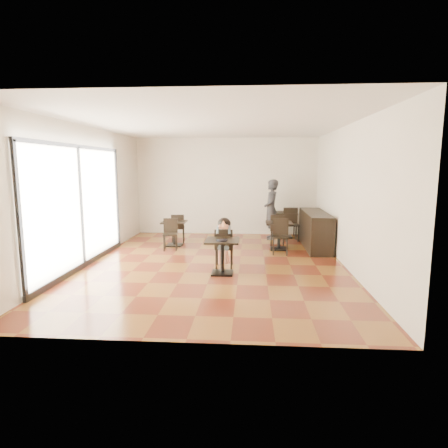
# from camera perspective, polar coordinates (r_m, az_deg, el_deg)

# --- Properties ---
(floor) EXTENTS (6.00, 8.00, 0.01)m
(floor) POSITION_cam_1_polar(r_m,az_deg,el_deg) (8.87, -1.41, -6.06)
(floor) COLOR brown
(floor) RESTS_ON ground
(ceiling) EXTENTS (6.00, 8.00, 0.01)m
(ceiling) POSITION_cam_1_polar(r_m,az_deg,el_deg) (8.62, -1.49, 14.96)
(ceiling) COLOR silver
(ceiling) RESTS_ON floor
(wall_back) EXTENTS (6.00, 0.01, 3.20)m
(wall_back) POSITION_cam_1_polar(r_m,az_deg,el_deg) (12.58, 0.32, 5.74)
(wall_back) COLOR silver
(wall_back) RESTS_ON floor
(wall_front) EXTENTS (6.00, 0.01, 3.20)m
(wall_front) POSITION_cam_1_polar(r_m,az_deg,el_deg) (4.66, -6.21, 0.41)
(wall_front) COLOR silver
(wall_front) RESTS_ON floor
(wall_left) EXTENTS (0.01, 8.00, 3.20)m
(wall_left) POSITION_cam_1_polar(r_m,az_deg,el_deg) (9.38, -20.07, 4.15)
(wall_left) COLOR silver
(wall_left) RESTS_ON floor
(wall_right) EXTENTS (0.01, 8.00, 3.20)m
(wall_right) POSITION_cam_1_polar(r_m,az_deg,el_deg) (8.83, 18.37, 3.98)
(wall_right) COLOR silver
(wall_right) RESTS_ON floor
(storefront_window) EXTENTS (0.04, 4.50, 2.60)m
(storefront_window) POSITION_cam_1_polar(r_m,az_deg,el_deg) (8.93, -21.13, 2.59)
(storefront_window) COLOR white
(storefront_window) RESTS_ON floor
(child_table) EXTENTS (0.70, 0.70, 0.74)m
(child_table) POSITION_cam_1_polar(r_m,az_deg,el_deg) (7.96, -0.26, -5.03)
(child_table) COLOR black
(child_table) RESTS_ON floor
(child_chair) EXTENTS (0.40, 0.40, 0.89)m
(child_chair) POSITION_cam_1_polar(r_m,az_deg,el_deg) (8.48, 0.02, -3.65)
(child_chair) COLOR black
(child_chair) RESTS_ON floor
(child) EXTENTS (0.40, 0.56, 1.12)m
(child) POSITION_cam_1_polar(r_m,az_deg,el_deg) (8.45, 0.02, -2.88)
(child) COLOR gray
(child) RESTS_ON child_chair
(plate) EXTENTS (0.25, 0.25, 0.02)m
(plate) POSITION_cam_1_polar(r_m,az_deg,el_deg) (7.78, -0.32, -2.49)
(plate) COLOR black
(plate) RESTS_ON child_table
(pizza_slice) EXTENTS (0.26, 0.20, 0.06)m
(pizza_slice) POSITION_cam_1_polar(r_m,az_deg,el_deg) (8.19, -0.07, -0.33)
(pizza_slice) COLOR #E3C96E
(pizza_slice) RESTS_ON child
(adult_patron) EXTENTS (0.48, 0.70, 1.87)m
(adult_patron) POSITION_cam_1_polar(r_m,az_deg,el_deg) (11.79, 7.21, 2.21)
(adult_patron) COLOR #333237
(adult_patron) RESTS_ON floor
(cafe_table_mid) EXTENTS (0.76, 0.76, 0.76)m
(cafe_table_mid) POSITION_cam_1_polar(r_m,az_deg,el_deg) (10.39, 8.35, -1.80)
(cafe_table_mid) COLOR black
(cafe_table_mid) RESTS_ON floor
(cafe_table_left) EXTENTS (0.76, 0.76, 0.71)m
(cafe_table_left) POSITION_cam_1_polar(r_m,az_deg,el_deg) (10.86, -7.57, -1.45)
(cafe_table_left) COLOR black
(cafe_table_left) RESTS_ON floor
(cafe_table_back) EXTENTS (0.81, 0.81, 0.82)m
(cafe_table_back) POSITION_cam_1_polar(r_m,az_deg,el_deg) (12.19, 9.16, -0.11)
(cafe_table_back) COLOR black
(cafe_table_back) RESTS_ON floor
(chair_mid_a) EXTENTS (0.44, 0.44, 0.91)m
(chair_mid_a) POSITION_cam_1_polar(r_m,az_deg,el_deg) (10.92, 8.15, -0.88)
(chair_mid_a) COLOR black
(chair_mid_a) RESTS_ON floor
(chair_mid_b) EXTENTS (0.44, 0.44, 0.91)m
(chair_mid_b) POSITION_cam_1_polar(r_m,az_deg,el_deg) (9.84, 8.59, -1.95)
(chair_mid_b) COLOR black
(chair_mid_b) RESTS_ON floor
(chair_left_a) EXTENTS (0.43, 0.43, 0.85)m
(chair_left_a) POSITION_cam_1_polar(r_m,az_deg,el_deg) (11.38, -7.02, -0.60)
(chair_left_a) COLOR black
(chair_left_a) RESTS_ON floor
(chair_left_b) EXTENTS (0.43, 0.43, 0.85)m
(chair_left_b) POSITION_cam_1_polar(r_m,az_deg,el_deg) (10.32, -8.19, -1.60)
(chair_left_b) COLOR black
(chair_left_b) RESTS_ON floor
(chair_back_a) EXTENTS (0.46, 0.46, 0.98)m
(chair_back_a) POSITION_cam_1_polar(r_m,az_deg,el_deg) (12.23, 9.93, 0.29)
(chair_back_a) COLOR black
(chair_back_a) RESTS_ON floor
(chair_back_b) EXTENTS (0.46, 0.46, 0.98)m
(chair_back_b) POSITION_cam_1_polar(r_m,az_deg,el_deg) (11.65, 10.21, -0.14)
(chair_back_b) COLOR black
(chair_back_b) RESTS_ON floor
(service_counter) EXTENTS (0.60, 2.40, 1.00)m
(service_counter) POSITION_cam_1_polar(r_m,az_deg,el_deg) (10.83, 13.72, -0.87)
(service_counter) COLOR black
(service_counter) RESTS_ON floor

